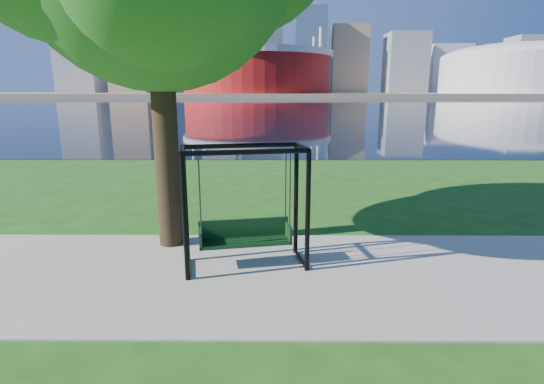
{
  "coord_description": "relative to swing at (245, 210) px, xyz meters",
  "views": [
    {
      "loc": [
        -0.08,
        -7.25,
        3.08
      ],
      "look_at": [
        -0.13,
        0.0,
        1.35
      ],
      "focal_mm": 28.0,
      "sensor_mm": 36.0,
      "label": 1
    }
  ],
  "objects": [
    {
      "name": "far_bank",
      "position": [
        0.6,
        306.11,
        -0.05
      ],
      "size": [
        900.0,
        228.0,
        2.0
      ],
      "primitive_type": "cube",
      "color": "#937F60",
      "rests_on": "ground"
    },
    {
      "name": "skyline",
      "position": [
        -3.66,
        319.5,
        34.84
      ],
      "size": [
        392.0,
        66.0,
        96.5
      ],
      "color": "gray",
      "rests_on": "far_bank"
    },
    {
      "name": "swing",
      "position": [
        0.0,
        0.0,
        0.0
      ],
      "size": [
        2.26,
        1.31,
        2.18
      ],
      "rotation": [
        0.0,
        0.0,
        0.19
      ],
      "color": "black",
      "rests_on": "ground"
    },
    {
      "name": "river",
      "position": [
        0.6,
        102.11,
        -1.04
      ],
      "size": [
        900.0,
        180.0,
        0.02
      ],
      "primitive_type": "cube",
      "color": "black",
      "rests_on": "ground"
    },
    {
      "name": "stadium",
      "position": [
        -9.4,
        235.11,
        13.18
      ],
      "size": [
        83.0,
        83.0,
        32.0
      ],
      "color": "maroon",
      "rests_on": "far_bank"
    },
    {
      "name": "ground",
      "position": [
        0.6,
        0.11,
        -1.05
      ],
      "size": [
        900.0,
        900.0,
        0.0
      ],
      "primitive_type": "plane",
      "color": "#1E5114",
      "rests_on": "ground"
    },
    {
      "name": "arena",
      "position": [
        135.6,
        235.11,
        14.82
      ],
      "size": [
        84.0,
        84.0,
        26.56
      ],
      "color": "beige",
      "rests_on": "far_bank"
    },
    {
      "name": "path",
      "position": [
        0.6,
        -0.39,
        -1.04
      ],
      "size": [
        120.0,
        4.0,
        0.03
      ],
      "primitive_type": "cube",
      "color": "#9E937F",
      "rests_on": "ground"
    }
  ]
}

